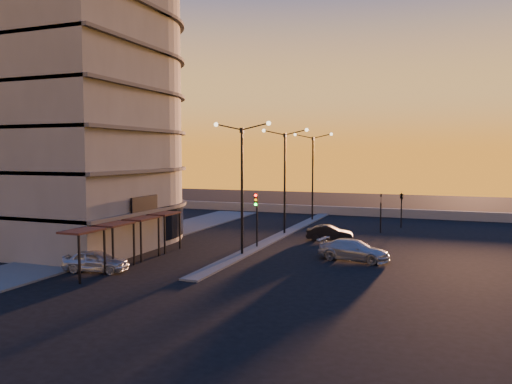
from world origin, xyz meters
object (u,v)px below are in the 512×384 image
Objects in this scene: streetlamp_mid at (285,172)px; car_wagon at (354,250)px; car_hatchback at (96,261)px; traffic_light_main at (256,211)px; car_sedan at (330,233)px.

car_wagon is (7.78, -8.88, -4.89)m from streetlamp_mid.
car_wagon reaches higher than car_hatchback.
traffic_light_main reaches higher than car_sedan.
car_sedan is at bearing -21.66° from streetlamp_mid.
streetlamp_mid is 1.96× the size of car_wagon.
car_hatchback is (-6.50, -17.85, -4.91)m from streetlamp_mid.
traffic_light_main is 1.06× the size of car_hatchback.
streetlamp_mid is 7.62m from traffic_light_main.
streetlamp_mid reaches higher than car_sedan.
traffic_light_main is 0.88× the size of car_wagon.
car_hatchback is (-6.50, -10.72, -2.21)m from traffic_light_main.
traffic_light_main is 8.27m from car_wagon.
car_sedan is at bearing 34.31° from car_wagon.
car_hatchback is at bearing -121.23° from traffic_light_main.
traffic_light_main is 7.35m from car_sedan.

